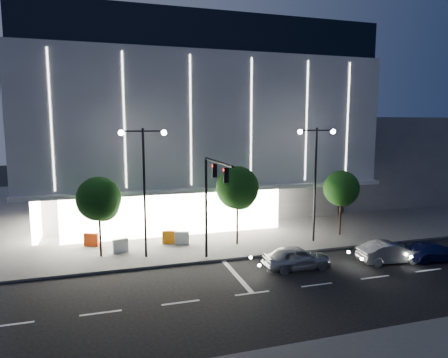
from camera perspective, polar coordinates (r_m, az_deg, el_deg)
ground at (r=23.68m, az=-1.97°, el=-15.17°), size 160.00×160.00×0.00m
sidewalk_museum at (r=47.20m, az=-3.61°, el=-3.43°), size 70.00×40.00×0.15m
museum at (r=44.22m, az=-5.78°, el=7.79°), size 30.00×25.80×18.00m
annex_building at (r=55.20m, az=18.10°, el=2.99°), size 16.00×20.00×10.00m
traffic_mast at (r=25.63m, az=-1.78°, el=-1.66°), size 0.33×5.89×7.07m
street_lamp_west at (r=27.40m, az=-11.36°, el=0.76°), size 3.16×0.36×9.00m
street_lamp_east at (r=31.41m, az=12.96°, el=1.60°), size 3.16×0.36×9.00m
tree_left at (r=28.58m, az=-17.41°, el=-3.06°), size 3.02×3.02×5.72m
tree_mid at (r=30.10m, az=1.96°, el=-1.59°), size 3.25×3.25×6.15m
tree_right at (r=34.12m, az=16.42°, el=-1.56°), size 2.91×2.91×5.51m
car_lead at (r=26.50m, az=10.36°, el=-11.01°), size 4.45×1.85×1.50m
car_second at (r=29.44m, az=22.64°, el=-9.65°), size 4.48×1.95×1.43m
car_third at (r=31.20m, az=27.73°, el=-9.14°), size 4.52×2.29×1.26m
barrier_a at (r=31.88m, az=-18.44°, el=-8.24°), size 1.10×0.68×1.00m
barrier_b at (r=29.80m, az=-14.57°, el=-9.21°), size 1.12×0.56×1.00m
barrier_c at (r=31.25m, az=-7.82°, el=-8.24°), size 1.12×0.38×1.00m
barrier_d at (r=30.93m, az=-6.03°, el=-8.38°), size 1.13×0.51×1.00m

